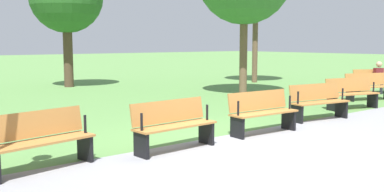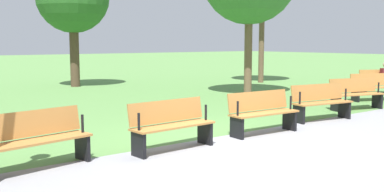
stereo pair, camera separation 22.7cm
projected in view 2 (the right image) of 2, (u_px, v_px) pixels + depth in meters
name	position (u px, v px, depth m)	size (l,w,h in m)	color
ground_plane	(224.00, 142.00, 8.65)	(120.00, 120.00, 0.00)	#5B8C47
path_paving	(310.00, 165.00, 7.02)	(35.26, 4.96, 0.01)	#939399
bench_0	(381.00, 81.00, 16.68)	(1.66, 1.17, 0.89)	#B27538
bench_1	(374.00, 87.00, 14.64)	(1.69, 1.04, 0.89)	#B27538
bench_2	(356.00, 93.00, 12.73)	(1.69, 0.89, 0.89)	#B27538
bench_3	(321.00, 102.00, 10.97)	(1.68, 0.73, 0.89)	#B27538
bench_4	(262.00, 112.00, 9.37)	(1.65, 0.56, 0.89)	#B27538
bench_5	(171.00, 124.00, 7.97)	(1.65, 0.56, 0.89)	#B27538
bench_6	(37.00, 139.00, 6.77)	(1.68, 0.73, 0.89)	#B27538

